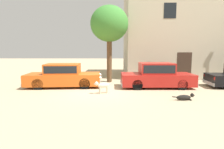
{
  "coord_description": "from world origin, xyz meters",
  "views": [
    {
      "loc": [
        0.92,
        -10.41,
        2.29
      ],
      "look_at": [
        0.86,
        0.2,
        0.9
      ],
      "focal_mm": 30.34,
      "sensor_mm": 36.0,
      "label": 1
    }
  ],
  "objects_px": {
    "parked_sedan_second": "(157,75)",
    "stray_dog_spotted": "(102,85)",
    "parked_sedan_nearest": "(64,75)",
    "stray_dog_tan": "(185,97)",
    "acacia_tree_left": "(109,25)"
  },
  "relations": [
    {
      "from": "parked_sedan_nearest",
      "to": "acacia_tree_left",
      "type": "relative_size",
      "value": 0.89
    },
    {
      "from": "parked_sedan_second",
      "to": "stray_dog_tan",
      "type": "xyz_separation_m",
      "value": [
        0.63,
        -3.01,
        -0.6
      ]
    },
    {
      "from": "stray_dog_tan",
      "to": "acacia_tree_left",
      "type": "height_order",
      "value": "acacia_tree_left"
    },
    {
      "from": "parked_sedan_second",
      "to": "acacia_tree_left",
      "type": "xyz_separation_m",
      "value": [
        -2.92,
        1.93,
        3.28
      ]
    },
    {
      "from": "parked_sedan_second",
      "to": "parked_sedan_nearest",
      "type": "bearing_deg",
      "value": 177.98
    },
    {
      "from": "stray_dog_spotted",
      "to": "acacia_tree_left",
      "type": "xyz_separation_m",
      "value": [
        0.31,
        3.63,
        3.58
      ]
    },
    {
      "from": "stray_dog_spotted",
      "to": "acacia_tree_left",
      "type": "bearing_deg",
      "value": -117.37
    },
    {
      "from": "parked_sedan_nearest",
      "to": "stray_dog_spotted",
      "type": "height_order",
      "value": "parked_sedan_nearest"
    },
    {
      "from": "parked_sedan_nearest",
      "to": "parked_sedan_second",
      "type": "xyz_separation_m",
      "value": [
        5.73,
        -0.14,
        0.03
      ]
    },
    {
      "from": "parked_sedan_second",
      "to": "stray_dog_spotted",
      "type": "xyz_separation_m",
      "value": [
        -3.24,
        -1.7,
        -0.3
      ]
    },
    {
      "from": "parked_sedan_nearest",
      "to": "acacia_tree_left",
      "type": "bearing_deg",
      "value": 28.32
    },
    {
      "from": "parked_sedan_second",
      "to": "stray_dog_tan",
      "type": "relative_size",
      "value": 4.15
    },
    {
      "from": "parked_sedan_nearest",
      "to": "parked_sedan_second",
      "type": "bearing_deg",
      "value": -5.55
    },
    {
      "from": "parked_sedan_nearest",
      "to": "acacia_tree_left",
      "type": "xyz_separation_m",
      "value": [
        2.81,
        1.79,
        3.31
      ]
    },
    {
      "from": "parked_sedan_second",
      "to": "stray_dog_spotted",
      "type": "relative_size",
      "value": 4.61
    }
  ]
}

